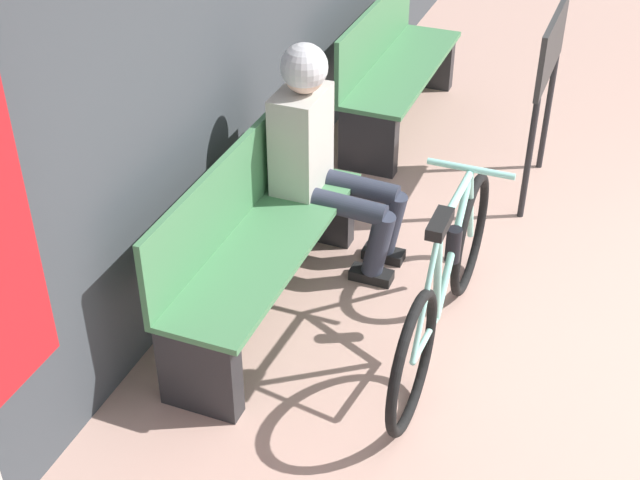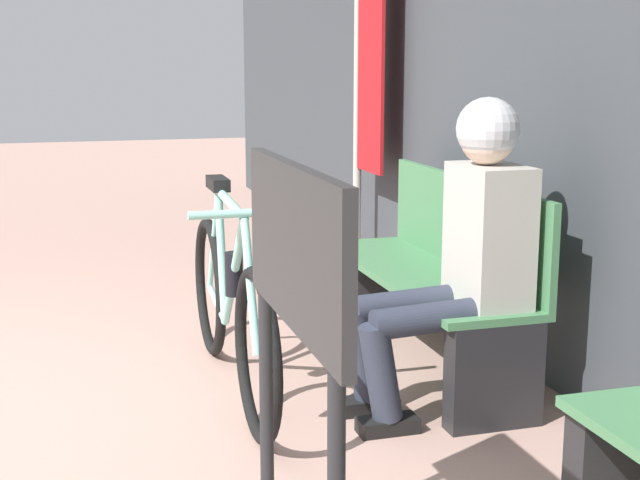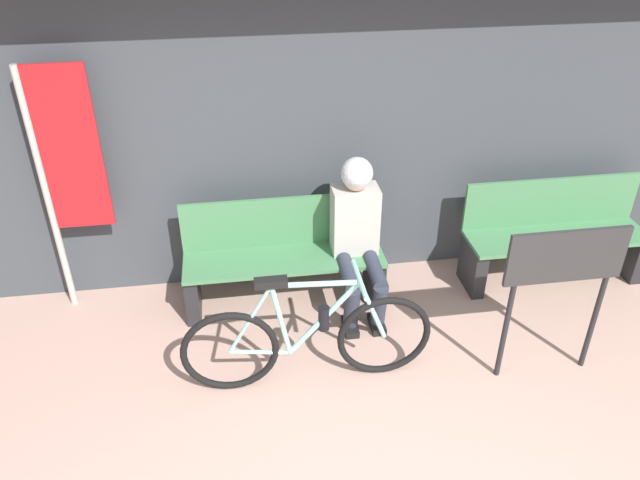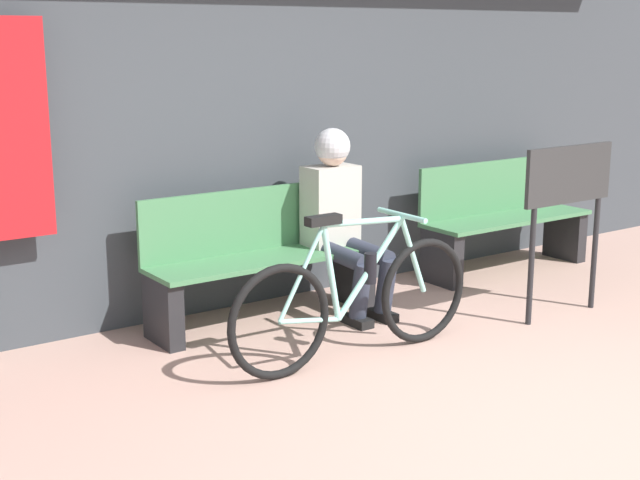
{
  "view_description": "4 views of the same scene",
  "coord_description": "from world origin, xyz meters",
  "px_view_note": "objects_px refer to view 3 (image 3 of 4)",
  "views": [
    {
      "loc": [
        -3.34,
        0.83,
        2.77
      ],
      "look_at": [
        -0.31,
        2.02,
        0.54
      ],
      "focal_mm": 50.0,
      "sensor_mm": 36.0,
      "label": 1
    },
    {
      "loc": [
        3.2,
        0.86,
        1.31
      ],
      "look_at": [
        -0.2,
        1.85,
        0.6
      ],
      "focal_mm": 50.0,
      "sensor_mm": 36.0,
      "label": 2
    },
    {
      "loc": [
        -0.57,
        -1.54,
        2.98
      ],
      "look_at": [
        -0.05,
        1.87,
        0.84
      ],
      "focal_mm": 35.0,
      "sensor_mm": 36.0,
      "label": 3
    },
    {
      "loc": [
        -3.06,
        -2.25,
        1.77
      ],
      "look_at": [
        -0.1,
        1.94,
        0.58
      ],
      "focal_mm": 50.0,
      "sensor_mm": 36.0,
      "label": 4
    }
  ],
  "objects_px": {
    "park_bench_near": "(284,259)",
    "bicycle": "(308,339)",
    "banner_pole": "(63,166)",
    "signboard": "(563,270)",
    "person_seated": "(357,228)",
    "park_bench_far": "(553,237)"
  },
  "relations": [
    {
      "from": "signboard",
      "to": "park_bench_near",
      "type": "bearing_deg",
      "value": 147.44
    },
    {
      "from": "park_bench_near",
      "to": "bicycle",
      "type": "distance_m",
      "value": 0.9
    },
    {
      "from": "park_bench_near",
      "to": "signboard",
      "type": "bearing_deg",
      "value": -32.56
    },
    {
      "from": "park_bench_far",
      "to": "signboard",
      "type": "bearing_deg",
      "value": -117.51
    },
    {
      "from": "bicycle",
      "to": "person_seated",
      "type": "xyz_separation_m",
      "value": [
        0.47,
        0.78,
        0.33
      ]
    },
    {
      "from": "park_bench_far",
      "to": "banner_pole",
      "type": "height_order",
      "value": "banner_pole"
    },
    {
      "from": "park_bench_near",
      "to": "banner_pole",
      "type": "relative_size",
      "value": 0.8
    },
    {
      "from": "bicycle",
      "to": "signboard",
      "type": "height_order",
      "value": "signboard"
    },
    {
      "from": "signboard",
      "to": "bicycle",
      "type": "bearing_deg",
      "value": 174.92
    },
    {
      "from": "bicycle",
      "to": "person_seated",
      "type": "height_order",
      "value": "person_seated"
    },
    {
      "from": "park_bench_near",
      "to": "signboard",
      "type": "xyz_separation_m",
      "value": [
        1.63,
        -1.04,
        0.44
      ]
    },
    {
      "from": "banner_pole",
      "to": "park_bench_near",
      "type": "bearing_deg",
      "value": -7.85
    },
    {
      "from": "bicycle",
      "to": "park_bench_far",
      "type": "bearing_deg",
      "value": 23.17
    },
    {
      "from": "bicycle",
      "to": "banner_pole",
      "type": "xyz_separation_m",
      "value": [
        -1.54,
        1.1,
        0.81
      ]
    },
    {
      "from": "banner_pole",
      "to": "person_seated",
      "type": "bearing_deg",
      "value": -9.0
    },
    {
      "from": "person_seated",
      "to": "banner_pole",
      "type": "bearing_deg",
      "value": 171.0
    },
    {
      "from": "park_bench_near",
      "to": "person_seated",
      "type": "bearing_deg",
      "value": -12.12
    },
    {
      "from": "banner_pole",
      "to": "bicycle",
      "type": "bearing_deg",
      "value": -35.55
    },
    {
      "from": "bicycle",
      "to": "signboard",
      "type": "xyz_separation_m",
      "value": [
        1.56,
        -0.14,
        0.47
      ]
    },
    {
      "from": "banner_pole",
      "to": "signboard",
      "type": "distance_m",
      "value": 3.36
    },
    {
      "from": "bicycle",
      "to": "signboard",
      "type": "relative_size",
      "value": 1.47
    },
    {
      "from": "park_bench_near",
      "to": "signboard",
      "type": "height_order",
      "value": "signboard"
    }
  ]
}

